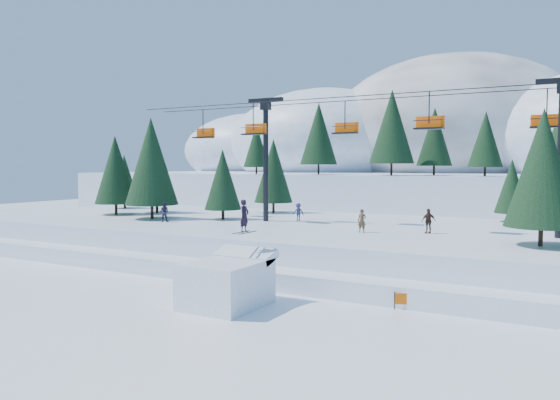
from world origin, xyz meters
The scene contains 10 objects.
ground centered at (0.00, 0.00, 0.00)m, with size 160.00×160.00×0.00m, color white.
mid_shelf centered at (0.00, 18.00, 1.25)m, with size 70.00×22.00×2.50m, color white.
berm centered at (0.00, 8.00, 0.55)m, with size 70.00×6.00×1.10m, color white.
mountain_ridge centered at (-5.09, 73.35, 9.64)m, with size 119.00×60.00×26.46m.
jump_kicker centered at (-1.49, 1.38, 1.27)m, with size 3.42×4.66×5.38m.
chairlift centered at (1.76, 18.05, 9.32)m, with size 46.00×3.21×10.28m.
conifer_stand centered at (1.47, 18.20, 6.82)m, with size 61.17×17.43×8.88m.
distant_skiers centered at (-1.28, 17.60, 3.33)m, with size 29.56×10.40×1.76m.
banner_near centered at (7.54, 5.29, 0.54)m, with size 2.69×1.02×0.90m.
banner_far centered at (7.75, 5.73, 0.54)m, with size 2.75×0.85×0.90m.
Camera 1 is at (14.23, -21.45, 7.21)m, focal length 35.00 mm.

